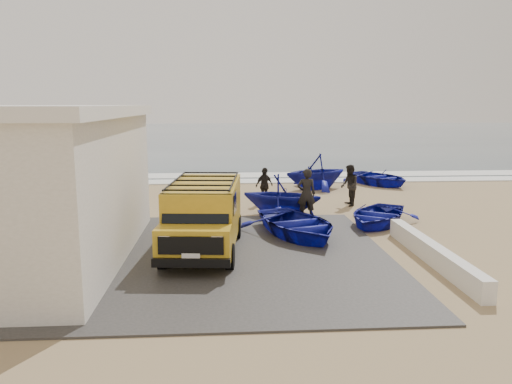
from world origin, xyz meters
name	(u,v)px	position (x,y,z in m)	size (l,w,h in m)	color
ground	(247,238)	(0.00, 0.00, 0.00)	(160.00, 160.00, 0.00)	#A1875E
slab	(180,256)	(-2.00, -2.00, 0.03)	(12.00, 10.00, 0.05)	#3E3C39
ocean	(228,135)	(0.00, 56.00, 0.00)	(180.00, 88.00, 0.01)	#385166
surf_line	(236,181)	(0.00, 12.00, 0.03)	(180.00, 1.60, 0.06)	white
surf_wash	(235,175)	(0.00, 14.50, 0.02)	(180.00, 2.20, 0.04)	white
parapet	(432,253)	(5.00, -3.00, 0.28)	(0.35, 6.00, 0.55)	silver
van	(204,213)	(-1.33, -1.40, 1.14)	(2.38, 5.11, 2.12)	gold
boat_near_left	(297,224)	(1.67, 0.02, 0.43)	(3.00, 4.20, 0.87)	#131A9B
boat_near_right	(377,215)	(4.82, 1.46, 0.37)	(2.54, 3.56, 0.74)	#131A9B
boat_mid_left	(282,195)	(1.54, 3.25, 0.82)	(2.67, 3.10, 1.63)	#131A9B
boat_far_left	(316,171)	(4.03, 9.30, 0.92)	(3.01, 3.48, 1.84)	#131A9B
boat_far_right	(378,177)	(7.70, 10.47, 0.41)	(2.81, 3.93, 0.81)	#131A9B
fisherman_front	(306,194)	(2.40, 2.56, 0.97)	(0.71, 0.47, 1.95)	black
fisherman_middle	(349,185)	(4.68, 4.95, 0.89)	(0.87, 0.68, 1.78)	black
fisherman_back	(264,186)	(1.06, 5.69, 0.80)	(0.94, 0.39, 1.60)	black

